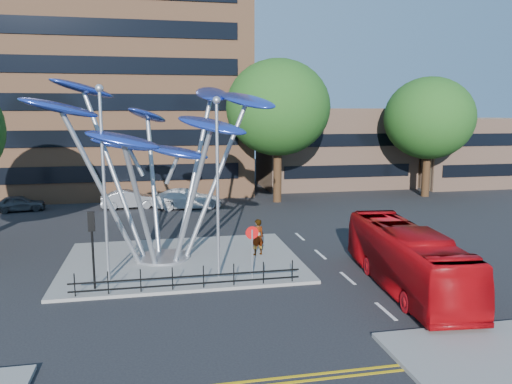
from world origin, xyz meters
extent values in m
plane|color=black|center=(0.00, 0.00, 0.00)|extent=(120.00, 120.00, 0.00)
cube|color=slate|center=(-1.00, 6.00, 0.07)|extent=(12.00, 9.00, 0.15)
cube|color=gold|center=(0.00, -6.00, 0.01)|extent=(40.00, 0.12, 0.01)
cube|color=#946140|center=(-6.00, 32.00, 15.00)|extent=(25.00, 15.00, 30.00)
cube|color=#9D755C|center=(16.00, 30.00, 4.00)|extent=(15.00, 8.00, 8.00)
cube|color=#9D755C|center=(30.00, 28.00, 3.50)|extent=(12.00, 8.00, 7.00)
cylinder|color=black|center=(8.00, 22.00, 2.86)|extent=(0.70, 0.70, 5.72)
ellipsoid|color=#184112|center=(8.00, 22.00, 8.06)|extent=(8.80, 8.80, 8.10)
cylinder|color=black|center=(22.00, 22.00, 2.53)|extent=(0.70, 0.70, 5.06)
ellipsoid|color=#184112|center=(22.00, 22.00, 7.13)|extent=(8.00, 8.00, 7.36)
cylinder|color=#9EA0A5|center=(-2.00, 6.50, 0.21)|extent=(2.80, 2.80, 0.12)
cylinder|color=#9EA0A5|center=(-3.20, 5.90, 4.05)|extent=(0.24, 0.24, 7.80)
ellipsoid|color=blue|center=(-6.40, 4.90, 7.95)|extent=(3.92, 2.95, 1.39)
cylinder|color=#9EA0A5|center=(-2.40, 5.50, 3.35)|extent=(0.24, 0.24, 6.40)
ellipsoid|color=blue|center=(-3.60, 3.30, 6.55)|extent=(3.47, 1.78, 1.31)
cylinder|color=#9EA0A5|center=(-1.40, 5.70, 3.65)|extent=(0.24, 0.24, 7.00)
ellipsoid|color=blue|center=(0.40, 4.10, 7.15)|extent=(3.81, 3.11, 1.36)
cylinder|color=#9EA0A5|center=(-0.80, 6.50, 4.25)|extent=(0.24, 0.24, 8.20)
ellipsoid|color=blue|center=(2.60, 6.90, 8.35)|extent=(3.52, 4.06, 1.44)
cylinder|color=#9EA0A5|center=(-1.20, 7.40, 4.45)|extent=(0.24, 0.24, 8.60)
ellipsoid|color=blue|center=(1.00, 9.40, 8.75)|extent=(2.21, 3.79, 1.39)
cylinder|color=#9EA0A5|center=(-2.20, 7.50, 3.85)|extent=(0.24, 0.24, 7.40)
ellipsoid|color=blue|center=(-2.60, 10.10, 7.55)|extent=(3.02, 3.71, 1.34)
cylinder|color=#9EA0A5|center=(-3.00, 6.90, 4.55)|extent=(0.24, 0.24, 8.80)
ellipsoid|color=blue|center=(-5.80, 8.30, 8.95)|extent=(3.88, 3.60, 1.42)
ellipsoid|color=blue|center=(-3.80, 6.70, 6.15)|extent=(3.40, 1.96, 1.13)
ellipsoid|color=blue|center=(-1.10, 6.10, 5.75)|extent=(3.39, 2.16, 1.11)
cylinder|color=#9EA0A5|center=(-4.50, 3.50, 4.40)|extent=(0.14, 0.14, 8.50)
sphere|color=#9EA0A5|center=(-4.50, 3.50, 8.77)|extent=(0.36, 0.36, 0.36)
cylinder|color=#9EA0A5|center=(0.50, 3.00, 4.15)|extent=(0.14, 0.14, 8.00)
sphere|color=#9EA0A5|center=(0.50, 3.00, 8.27)|extent=(0.36, 0.36, 0.36)
cylinder|color=black|center=(-5.00, 2.50, 1.75)|extent=(0.10, 0.10, 3.20)
cube|color=black|center=(-5.00, 2.50, 3.15)|extent=(0.28, 0.18, 0.85)
sphere|color=#FF0C0C|center=(-5.00, 2.50, 3.43)|extent=(0.18, 0.18, 0.18)
cylinder|color=#9EA0A5|center=(2.00, 2.50, 1.30)|extent=(0.08, 0.08, 2.30)
cylinder|color=red|center=(2.00, 2.53, 2.30)|extent=(0.60, 0.04, 0.60)
cube|color=white|center=(2.00, 2.55, 2.30)|extent=(0.42, 0.03, 0.10)
cylinder|color=black|center=(-5.70, 1.70, 0.65)|extent=(0.05, 0.05, 1.00)
cylinder|color=black|center=(-4.36, 1.70, 0.65)|extent=(0.05, 0.05, 1.00)
cylinder|color=black|center=(-3.01, 1.70, 0.65)|extent=(0.05, 0.05, 1.00)
cylinder|color=black|center=(-1.67, 1.70, 0.65)|extent=(0.05, 0.05, 1.00)
cylinder|color=black|center=(-0.33, 1.70, 0.65)|extent=(0.05, 0.05, 1.00)
cylinder|color=black|center=(1.01, 1.70, 0.65)|extent=(0.05, 0.05, 1.00)
cylinder|color=black|center=(2.36, 1.70, 0.65)|extent=(0.05, 0.05, 1.00)
cylinder|color=black|center=(3.70, 1.70, 0.65)|extent=(0.05, 0.05, 1.00)
cube|color=black|center=(-1.00, 1.70, 0.70)|extent=(10.00, 0.06, 0.06)
cube|color=black|center=(-1.00, 1.70, 0.35)|extent=(10.00, 0.06, 0.06)
imported|color=#AB070D|center=(8.50, 0.24, 1.39)|extent=(3.26, 10.13, 2.77)
imported|color=gray|center=(3.00, 6.14, 1.13)|extent=(0.81, 0.63, 1.97)
imported|color=#44474C|center=(-12.80, 21.95, 0.64)|extent=(3.98, 2.14, 1.29)
imported|color=#989A9F|center=(-4.39, 21.50, 0.74)|extent=(4.62, 1.98, 1.48)
imported|color=silver|center=(0.17, 20.68, 0.80)|extent=(5.61, 2.47, 1.60)
camera|label=1|loc=(-2.22, -19.26, 7.85)|focal=35.00mm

